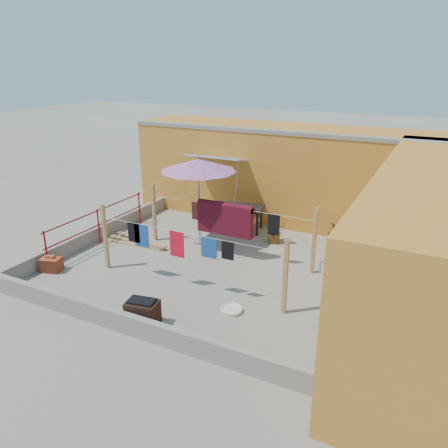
{
  "coord_description": "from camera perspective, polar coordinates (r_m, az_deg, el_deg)",
  "views": [
    {
      "loc": [
        5.13,
        -9.48,
        5.22
      ],
      "look_at": [
        0.15,
        0.3,
        1.14
      ],
      "focal_mm": 35.0,
      "sensor_mm": 36.0,
      "label": 1
    }
  ],
  "objects": [
    {
      "name": "brick_stack",
      "position": [
        12.48,
        -21.62,
        -4.91
      ],
      "size": [
        0.6,
        0.51,
        0.45
      ],
      "color": "#B04728",
      "rests_on": "ground"
    },
    {
      "name": "plant_back_b",
      "position": [
        13.86,
        14.1,
        -1.04
      ],
      "size": [
        0.43,
        0.43,
        0.6
      ],
      "primitive_type": "imported",
      "rotation": [
        0.0,
        0.0,
        1.93
      ],
      "color": "#1F5819",
      "rests_on": "ground"
    },
    {
      "name": "clothesline_rig",
      "position": [
        12.02,
        -0.46,
        0.11
      ],
      "size": [
        5.09,
        2.35,
        1.8
      ],
      "color": "tan",
      "rests_on": "ground"
    },
    {
      "name": "water_jug_b",
      "position": [
        11.9,
        12.83,
        -5.43
      ],
      "size": [
        0.2,
        0.2,
        0.32
      ],
      "color": "silver",
      "rests_on": "ground"
    },
    {
      "name": "ground",
      "position": [
        11.98,
        -1.3,
        -5.46
      ],
      "size": [
        80.0,
        80.0,
        0.0
      ],
      "primitive_type": "plane",
      "color": "#9E998E",
      "rests_on": "ground"
    },
    {
      "name": "plant_right_c",
      "position": [
        9.44,
        14.58,
        -11.63
      ],
      "size": [
        0.58,
        0.65,
        0.64
      ],
      "primitive_type": "imported",
      "rotation": [
        0.0,
        0.0,
        4.87
      ],
      "color": "#1F5819",
      "rests_on": "ground"
    },
    {
      "name": "wall_back",
      "position": [
        15.34,
        8.68,
        6.54
      ],
      "size": [
        11.0,
        3.27,
        3.21
      ],
      "color": "#BF762A",
      "rests_on": "ground"
    },
    {
      "name": "parapet_left",
      "position": [
        14.13,
        -16.06,
        -1.17
      ],
      "size": [
        0.16,
        7.3,
        0.44
      ],
      "primitive_type": "cube",
      "color": "gray",
      "rests_on": "ground"
    },
    {
      "name": "plant_right_a",
      "position": [
        13.34,
        18.98,
        -1.75
      ],
      "size": [
        0.56,
        0.56,
        0.89
      ],
      "primitive_type": "imported",
      "rotation": [
        0.0,
        0.0,
        2.37
      ],
      "color": "#1F5819",
      "rests_on": "ground"
    },
    {
      "name": "parapet_front",
      "position": [
        9.28,
        -12.08,
        -12.73
      ],
      "size": [
        8.3,
        0.16,
        0.44
      ],
      "primitive_type": "cube",
      "color": "gray",
      "rests_on": "ground"
    },
    {
      "name": "white_basin",
      "position": [
        9.91,
        1.01,
        -11.11
      ],
      "size": [
        0.5,
        0.5,
        0.09
      ],
      "color": "silver",
      "rests_on": "ground"
    },
    {
      "name": "red_railing",
      "position": [
        13.67,
        -16.11,
        0.35
      ],
      "size": [
        0.05,
        4.2,
        1.1
      ],
      "color": "maroon",
      "rests_on": "ground"
    },
    {
      "name": "plant_back_a",
      "position": [
        13.44,
        6.67,
        -0.94
      ],
      "size": [
        0.86,
        0.84,
        0.73
      ],
      "primitive_type": "imported",
      "rotation": [
        0.0,
        0.0,
        0.58
      ],
      "color": "#1F5819",
      "rests_on": "ground"
    },
    {
      "name": "plant_right_b",
      "position": [
        9.6,
        14.85,
        -11.04
      ],
      "size": [
        0.46,
        0.46,
        0.65
      ],
      "primitive_type": "imported",
      "rotation": [
        0.0,
        0.0,
        3.92
      ],
      "color": "#1F5819",
      "rests_on": "ground"
    },
    {
      "name": "green_hose",
      "position": [
        12.21,
        17.72,
        -5.77
      ],
      "size": [
        0.55,
        0.55,
        0.08
      ],
      "color": "#1B7C28",
      "rests_on": "ground"
    },
    {
      "name": "outdoor_table",
      "position": [
        14.26,
        1.65,
        2.06
      ],
      "size": [
        1.87,
        1.19,
        0.81
      ],
      "color": "black",
      "rests_on": "ground"
    },
    {
      "name": "patio_umbrella",
      "position": [
        12.75,
        -3.38,
        7.62
      ],
      "size": [
        2.26,
        2.26,
        2.69
      ],
      "color": "gray",
      "rests_on": "ground"
    },
    {
      "name": "brazier",
      "position": [
        9.48,
        -10.57,
        -11.33
      ],
      "size": [
        0.73,
        0.56,
        0.6
      ],
      "color": "black",
      "rests_on": "ground"
    },
    {
      "name": "water_jug_a",
      "position": [
        11.34,
        15.33,
        -7.05
      ],
      "size": [
        0.2,
        0.2,
        0.31
      ],
      "color": "silver",
      "rests_on": "ground"
    },
    {
      "name": "wall_right",
      "position": [
        10.15,
        25.49,
        -2.6
      ],
      "size": [
        2.4,
        9.0,
        3.2
      ],
      "primitive_type": "cube",
      "color": "#BF762A",
      "rests_on": "ground"
    },
    {
      "name": "lumber_pile",
      "position": [
        13.6,
        -11.34,
        -2.29
      ],
      "size": [
        2.2,
        0.61,
        0.13
      ],
      "color": "tan",
      "rests_on": "ground"
    }
  ]
}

